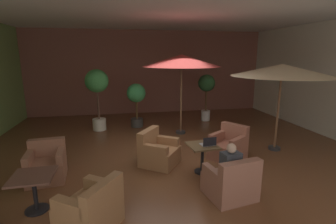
# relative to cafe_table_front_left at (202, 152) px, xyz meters

# --- Properties ---
(ground_plane) EXTENTS (10.56, 10.11, 0.02)m
(ground_plane) POSITION_rel_cafe_table_front_left_xyz_m (-0.44, 1.25, -0.50)
(ground_plane) COLOR brown
(wall_back_brick) EXTENTS (10.56, 0.08, 3.64)m
(wall_back_brick) POSITION_rel_cafe_table_front_left_xyz_m (-0.44, 6.27, 1.33)
(wall_back_brick) COLOR brown
(wall_back_brick) RESTS_ON ground_plane
(ceiling_slab) EXTENTS (10.56, 10.11, 0.06)m
(ceiling_slab) POSITION_rel_cafe_table_front_left_xyz_m (-0.44, 1.25, 3.19)
(ceiling_slab) COLOR silver
(ceiling_slab) RESTS_ON wall_back_brick
(cafe_table_front_left) EXTENTS (0.67, 0.67, 0.65)m
(cafe_table_front_left) POSITION_rel_cafe_table_front_left_xyz_m (0.00, 0.00, 0.00)
(cafe_table_front_left) COLOR black
(cafe_table_front_left) RESTS_ON ground_plane
(armchair_front_left_north) EXTENTS (1.11, 1.12, 0.83)m
(armchair_front_left_north) POSITION_rel_cafe_table_front_left_xyz_m (-0.90, 0.63, -0.19)
(armchair_front_left_north) COLOR #996942
(armchair_front_left_north) RESTS_ON ground_plane
(armchair_front_left_east) EXTENTS (0.93, 0.89, 0.81)m
(armchair_front_left_east) POSITION_rel_cafe_table_front_left_xyz_m (0.19, -1.08, -0.20)
(armchair_front_left_east) COLOR #905D49
(armchair_front_left_east) RESTS_ON ground_plane
(armchair_front_left_south) EXTENTS (1.06, 1.04, 0.85)m
(armchair_front_left_south) POSITION_rel_cafe_table_front_left_xyz_m (0.91, 0.61, -0.18)
(armchair_front_left_south) COLOR #975A45
(armchair_front_left_south) RESTS_ON ground_plane
(cafe_table_front_right) EXTENTS (0.68, 0.68, 0.65)m
(cafe_table_front_right) POSITION_rel_cafe_table_front_left_xyz_m (-3.21, -0.83, -0.00)
(cafe_table_front_right) COLOR black
(cafe_table_front_right) RESTS_ON ground_plane
(armchair_front_right_east) EXTENTS (1.04, 1.07, 0.81)m
(armchair_front_right_east) POSITION_rel_cafe_table_front_left_xyz_m (-2.24, -1.49, -0.18)
(armchair_front_right_east) COLOR #92653E
(armchair_front_right_east) RESTS_ON ground_plane
(armchair_front_right_south) EXTENTS (0.81, 0.86, 0.80)m
(armchair_front_right_south) POSITION_rel_cafe_table_front_left_xyz_m (-3.33, 0.34, -0.18)
(armchair_front_right_south) COLOR #8F5B43
(armchair_front_right_south) RESTS_ON ground_plane
(patio_umbrella_tall_red) EXTENTS (2.50, 2.50, 2.60)m
(patio_umbrella_tall_red) POSITION_rel_cafe_table_front_left_xyz_m (0.22, 2.89, 1.91)
(patio_umbrella_tall_red) COLOR #2D2D2D
(patio_umbrella_tall_red) RESTS_ON ground_plane
(patio_umbrella_center_beige) EXTENTS (2.62, 2.62, 2.35)m
(patio_umbrella_center_beige) POSITION_rel_cafe_table_front_left_xyz_m (2.43, 0.94, 1.70)
(patio_umbrella_center_beige) COLOR #2D2D2D
(patio_umbrella_center_beige) RESTS_ON ground_plane
(potted_tree_left_corner) EXTENTS (0.79, 0.79, 2.12)m
(potted_tree_left_corner) POSITION_rel_cafe_table_front_left_xyz_m (-2.50, 3.82, 1.01)
(potted_tree_left_corner) COLOR beige
(potted_tree_left_corner) RESTS_ON ground_plane
(potted_tree_mid_left) EXTENTS (0.67, 0.67, 1.84)m
(potted_tree_mid_left) POSITION_rel_cafe_table_front_left_xyz_m (1.62, 4.37, 0.83)
(potted_tree_mid_left) COLOR silver
(potted_tree_mid_left) RESTS_ON ground_plane
(potted_tree_mid_right) EXTENTS (0.68, 0.68, 1.59)m
(potted_tree_mid_right) POSITION_rel_cafe_table_front_left_xyz_m (-1.17, 4.00, 0.58)
(potted_tree_mid_right) COLOR #393732
(potted_tree_mid_right) RESTS_ON ground_plane
(patron_blue_shirt) EXTENTS (0.37, 0.30, 0.63)m
(patron_blue_shirt) POSITION_rel_cafe_table_front_left_xyz_m (0.18, -1.03, 0.18)
(patron_blue_shirt) COLOR #33373E
(patron_blue_shirt) RESTS_ON ground_plane
(iced_drink_cup) EXTENTS (0.08, 0.08, 0.11)m
(iced_drink_cup) POSITION_rel_cafe_table_front_left_xyz_m (0.07, -0.08, 0.21)
(iced_drink_cup) COLOR white
(iced_drink_cup) RESTS_ON cafe_table_front_left
(open_laptop) EXTENTS (0.33, 0.25, 0.20)m
(open_laptop) POSITION_rel_cafe_table_front_left_xyz_m (0.11, -0.06, 0.21)
(open_laptop) COLOR #9EA0A5
(open_laptop) RESTS_ON cafe_table_front_left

